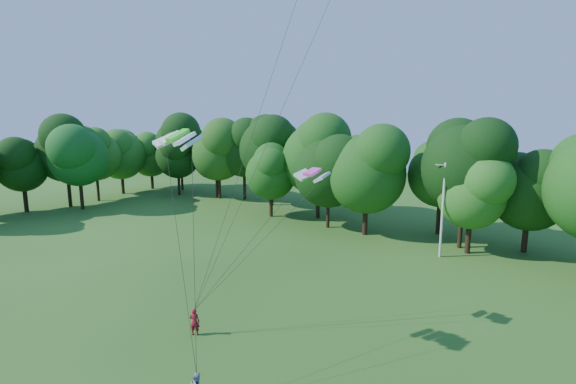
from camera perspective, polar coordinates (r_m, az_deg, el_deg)
The scene contains 7 objects.
utility_pole at distance 42.58m, azimuth 19.05°, elevation -2.10°, with size 1.66×0.67×8.67m.
kite_flyer_left at distance 28.52m, azimuth -11.78°, elevation -15.82°, with size 0.62×0.41×1.69m, color maroon.
kite_green at distance 23.65m, azimuth -13.82°, elevation 7.01°, with size 2.77×1.28×0.64m.
kite_pink at distance 26.34m, azimuth 3.12°, elevation 2.57°, with size 2.10×1.07×0.41m.
tree_back_west at distance 66.88m, azimuth -8.84°, elevation 5.74°, with size 8.55×8.55×12.44m.
tree_back_center at distance 45.44m, azimuth 21.59°, elevation 3.30°, with size 9.00×9.00×13.09m.
tree_flank_west at distance 64.93m, azimuth -25.14°, elevation 4.53°, with size 8.34×8.34×12.13m.
Camera 1 is at (18.83, -8.16, 13.52)m, focal length 28.00 mm.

